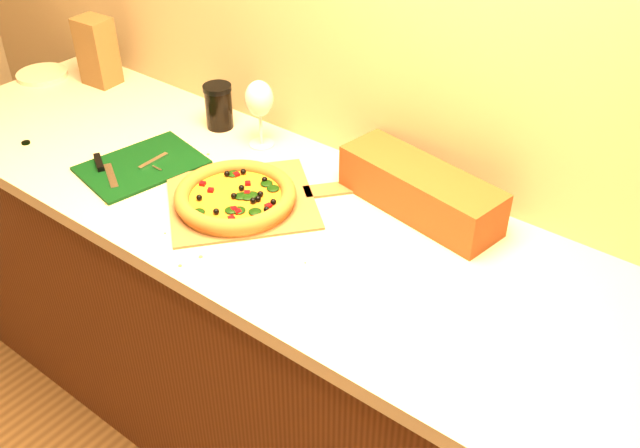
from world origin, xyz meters
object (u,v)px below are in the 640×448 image
(pizza_peel, at_px, (247,200))
(side_plate, at_px, (42,75))
(wine_glass, at_px, (259,100))
(cutting_board, at_px, (140,165))
(dark_jar, at_px, (219,106))
(pizza, at_px, (236,196))

(pizza_peel, bearing_deg, side_plate, -146.94)
(pizza_peel, bearing_deg, wine_glass, 164.04)
(wine_glass, xyz_separation_m, side_plate, (-0.89, -0.11, -0.13))
(pizza_peel, xyz_separation_m, wine_glass, (-0.16, 0.24, 0.14))
(cutting_board, bearing_deg, dark_jar, 99.45)
(pizza, distance_m, dark_jar, 0.42)
(wine_glass, xyz_separation_m, dark_jar, (-0.17, 0.01, -0.07))
(cutting_board, relative_size, dark_jar, 2.64)
(pizza_peel, relative_size, cutting_board, 1.41)
(pizza, distance_m, cutting_board, 0.33)
(wine_glass, bearing_deg, dark_jar, 178.14)
(cutting_board, height_order, dark_jar, dark_jar)
(pizza_peel, bearing_deg, cutting_board, -130.58)
(pizza_peel, relative_size, pizza, 1.62)
(cutting_board, height_order, wine_glass, wine_glass)
(wine_glass, bearing_deg, pizza, -60.64)
(side_plate, bearing_deg, pizza, -8.64)
(wine_glass, bearing_deg, cutting_board, -121.74)
(pizza, xyz_separation_m, dark_jar, (-0.32, 0.27, 0.04))
(dark_jar, relative_size, side_plate, 0.80)
(dark_jar, bearing_deg, side_plate, -170.96)
(pizza_peel, xyz_separation_m, side_plate, (-1.04, 0.13, 0.00))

